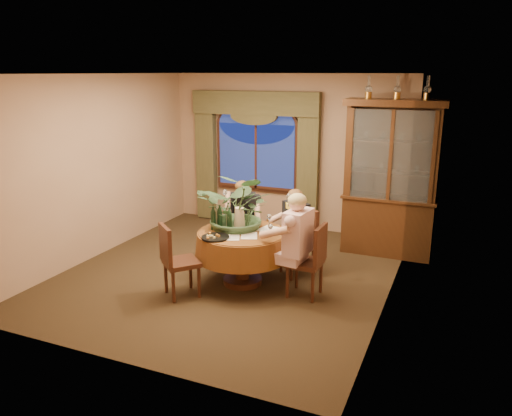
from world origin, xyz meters
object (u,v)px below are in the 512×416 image
at_px(oil_lamp_left, 369,87).
at_px(chair_right, 305,261).
at_px(person_back, 243,221).
at_px(wine_bottle_2, 213,218).
at_px(china_cabinet, 391,179).
at_px(wine_bottle_5, 228,214).
at_px(oil_lamp_right, 428,88).
at_px(chair_front_left, 181,261).
at_px(stoneware_vase, 239,218).
at_px(wine_bottle_0, 217,215).
at_px(chair_back_right, 297,243).
at_px(olive_bowl, 242,231).
at_px(person_pink, 298,246).
at_px(dining_table, 243,258).
at_px(oil_lamp_center, 398,87).
at_px(centerpiece_plant, 239,180).
at_px(person_scarf, 296,230).
at_px(wine_bottle_3, 229,216).
at_px(wine_bottle_4, 229,219).
at_px(wine_bottle_1, 220,217).
at_px(chair_back, 243,231).

height_order(oil_lamp_left, chair_right, oil_lamp_left).
xyz_separation_m(person_back, wine_bottle_2, (-0.06, -0.83, 0.28)).
relative_size(china_cabinet, wine_bottle_5, 7.37).
relative_size(oil_lamp_right, person_back, 0.27).
bearing_deg(wine_bottle_2, chair_front_left, -105.85).
height_order(oil_lamp_left, stoneware_vase, oil_lamp_left).
distance_m(china_cabinet, wine_bottle_2, 2.91).
bearing_deg(person_back, wine_bottle_0, 59.47).
height_order(chair_back_right, olive_bowl, chair_back_right).
relative_size(chair_back_right, person_pink, 0.69).
relative_size(chair_right, wine_bottle_5, 2.91).
xyz_separation_m(dining_table, chair_back_right, (0.59, 0.59, 0.10)).
bearing_deg(dining_table, wine_bottle_0, 168.86).
xyz_separation_m(chair_back_right, stoneware_vase, (-0.67, -0.49, 0.42)).
relative_size(oil_lamp_center, chair_front_left, 0.35).
bearing_deg(oil_lamp_left, centerpiece_plant, -125.39).
bearing_deg(wine_bottle_0, chair_front_left, -101.51).
bearing_deg(wine_bottle_0, person_scarf, 34.47).
bearing_deg(olive_bowl, oil_lamp_center, 51.74).
relative_size(wine_bottle_3, wine_bottle_5, 1.00).
bearing_deg(oil_lamp_center, dining_table, -129.22).
xyz_separation_m(oil_lamp_left, wine_bottle_4, (-1.37, -2.05, -1.69)).
bearing_deg(person_scarf, chair_front_left, 87.24).
relative_size(person_pink, person_back, 1.08).
bearing_deg(wine_bottle_3, olive_bowl, -27.14).
bearing_deg(olive_bowl, chair_front_left, -134.16).
height_order(centerpiece_plant, wine_bottle_1, centerpiece_plant).
distance_m(china_cabinet, olive_bowl, 2.65).
distance_m(person_scarf, wine_bottle_5, 1.02).
bearing_deg(person_pink, china_cabinet, -13.98).
height_order(china_cabinet, person_pink, china_cabinet).
distance_m(china_cabinet, wine_bottle_0, 2.82).
bearing_deg(chair_right, oil_lamp_left, -6.74).
height_order(stoneware_vase, wine_bottle_4, wine_bottle_4).
bearing_deg(oil_lamp_right, wine_bottle_0, -142.23).
bearing_deg(wine_bottle_1, wine_bottle_3, 36.70).
relative_size(china_cabinet, olive_bowl, 16.62).
distance_m(person_scarf, wine_bottle_2, 1.25).
relative_size(chair_back, wine_bottle_5, 2.91).
distance_m(dining_table, oil_lamp_center, 3.41).
bearing_deg(person_scarf, olive_bowl, 92.61).
xyz_separation_m(oil_lamp_right, centerpiece_plant, (-2.16, -1.85, -1.18)).
bearing_deg(chair_back, stoneware_vase, 86.69).
height_order(oil_lamp_right, stoneware_vase, oil_lamp_right).
bearing_deg(china_cabinet, wine_bottle_0, -136.92).
distance_m(wine_bottle_0, wine_bottle_1, 0.11).
distance_m(stoneware_vase, centerpiece_plant, 0.52).
bearing_deg(person_scarf, centerpiece_plant, 78.14).
bearing_deg(centerpiece_plant, oil_lamp_right, 40.54).
bearing_deg(olive_bowl, person_pink, -3.65).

